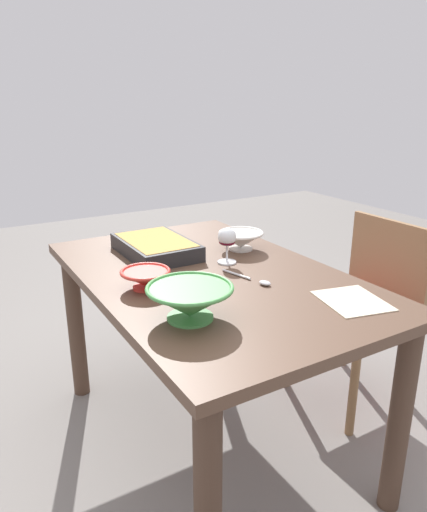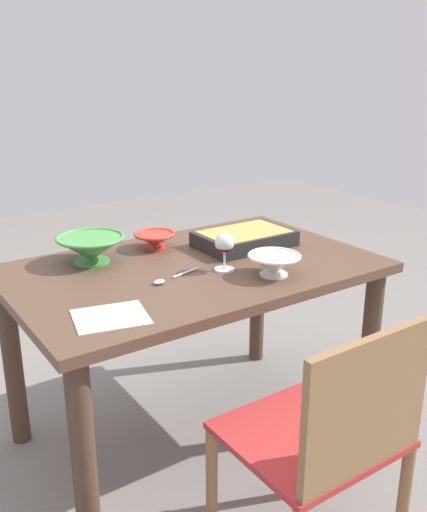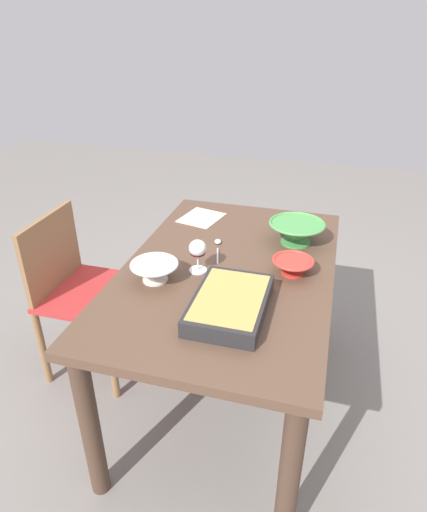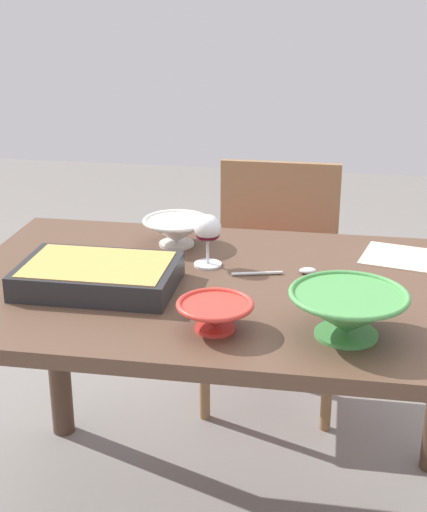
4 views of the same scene
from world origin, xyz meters
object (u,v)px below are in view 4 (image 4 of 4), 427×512
at_px(dining_table, 224,324).
at_px(small_bowl, 348,312).
at_px(chair, 275,269).
at_px(wine_glass, 208,232).
at_px(napkin, 403,257).
at_px(mixing_bowl, 215,314).
at_px(serving_bowl, 176,230).
at_px(casserole_dish, 98,274).
at_px(serving_spoon, 292,271).

bearing_deg(dining_table, small_bowl, -38.85).
distance_m(chair, wine_glass, 0.76).
distance_m(chair, napkin, 0.70).
distance_m(dining_table, napkin, 0.52).
bearing_deg(mixing_bowl, wine_glass, 102.41).
bearing_deg(mixing_bowl, serving_bowl, 110.95).
bearing_deg(mixing_bowl, casserole_dish, 150.51).
distance_m(serving_spoon, napkin, 0.33).
relative_size(mixing_bowl, napkin, 0.79).
distance_m(serving_bowl, napkin, 0.62).
height_order(dining_table, wine_glass, wine_glass).
height_order(dining_table, small_bowl, small_bowl).
distance_m(wine_glass, napkin, 0.53).
relative_size(dining_table, wine_glass, 9.59).
relative_size(chair, serving_spoon, 3.82).
bearing_deg(small_bowl, chair, 103.10).
bearing_deg(serving_bowl, casserole_dish, -110.21).
height_order(small_bowl, serving_spoon, small_bowl).
distance_m(dining_table, small_bowl, 0.42).
relative_size(small_bowl, serving_spoon, 1.17).
bearing_deg(mixing_bowl, serving_spoon, 68.01).
xyz_separation_m(dining_table, wine_glass, (-0.06, 0.11, 0.20)).
xyz_separation_m(casserole_dish, small_bowl, (0.59, -0.16, 0.02)).
bearing_deg(serving_spoon, chair, 98.20).
bearing_deg(wine_glass, napkin, 15.66).
bearing_deg(dining_table, serving_spoon, 29.33).
distance_m(chair, casserole_dish, 0.97).
relative_size(mixing_bowl, serving_bowl, 0.89).
height_order(wine_glass, casserole_dish, wine_glass).
height_order(mixing_bowl, serving_bowl, serving_bowl).
xyz_separation_m(chair, napkin, (0.39, -0.52, 0.27)).
bearing_deg(casserole_dish, chair, 67.36).
xyz_separation_m(serving_bowl, napkin, (0.62, 0.00, -0.04)).
xyz_separation_m(mixing_bowl, small_bowl, (0.28, 0.02, 0.02)).
height_order(chair, serving_spoon, chair).
bearing_deg(casserole_dish, wine_glass, 39.01).
relative_size(serving_bowl, serving_spoon, 0.87).
bearing_deg(chair, wine_glass, -100.39).
relative_size(small_bowl, serving_bowl, 1.34).
bearing_deg(serving_bowl, mixing_bowl, -69.05).
relative_size(casserole_dish, small_bowl, 1.50).
xyz_separation_m(wine_glass, casserole_dish, (-0.23, -0.19, -0.06)).
relative_size(chair, small_bowl, 3.27).
height_order(casserole_dish, serving_spoon, casserole_dish).
relative_size(serving_bowl, napkin, 0.89).
bearing_deg(serving_spoon, wine_glass, 174.23).
bearing_deg(serving_bowl, napkin, 0.25).
height_order(dining_table, chair, chair).
relative_size(chair, napkin, 3.88).
distance_m(dining_table, serving_bowl, 0.34).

